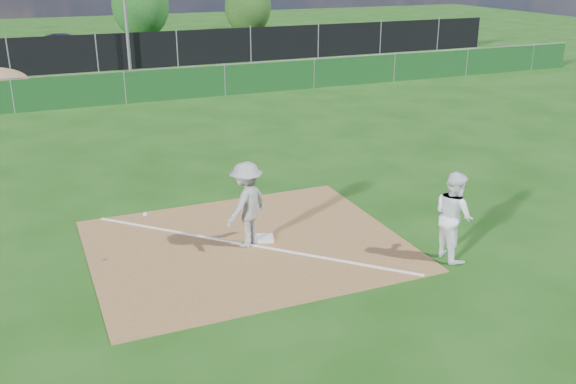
# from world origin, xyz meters

# --- Properties ---
(ground) EXTENTS (90.00, 90.00, 0.00)m
(ground) POSITION_xyz_m (0.00, 10.00, 0.00)
(ground) COLOR #16460F
(ground) RESTS_ON ground
(infield_dirt) EXTENTS (6.00, 5.00, 0.02)m
(infield_dirt) POSITION_xyz_m (0.00, 1.00, 0.01)
(infield_dirt) COLOR brown
(infield_dirt) RESTS_ON ground
(foul_line) EXTENTS (5.01, 5.01, 0.01)m
(foul_line) POSITION_xyz_m (0.00, 1.00, 0.03)
(foul_line) COLOR white
(foul_line) RESTS_ON infield_dirt
(green_fence) EXTENTS (44.00, 0.05, 1.20)m
(green_fence) POSITION_xyz_m (0.00, 15.00, 0.60)
(green_fence) COLOR #0F3815
(green_fence) RESTS_ON ground
(black_fence) EXTENTS (46.00, 0.04, 1.80)m
(black_fence) POSITION_xyz_m (0.00, 23.00, 0.90)
(black_fence) COLOR black
(black_fence) RESTS_ON ground
(parking_lot) EXTENTS (46.00, 9.00, 0.01)m
(parking_lot) POSITION_xyz_m (0.00, 28.00, 0.01)
(parking_lot) COLOR black
(parking_lot) RESTS_ON ground
(first_base) EXTENTS (0.43, 0.43, 0.07)m
(first_base) POSITION_xyz_m (0.40, 1.07, 0.06)
(first_base) COLOR silver
(first_base) RESTS_ON infield_dirt
(play_at_first) EXTENTS (2.63, 1.13, 1.70)m
(play_at_first) POSITION_xyz_m (0.01, 1.00, 0.87)
(play_at_first) COLOR #A4A4A7
(play_at_first) RESTS_ON infield_dirt
(runner) EXTENTS (0.69, 0.86, 1.70)m
(runner) POSITION_xyz_m (3.38, -0.99, 0.85)
(runner) COLOR white
(runner) RESTS_ON ground
(car_mid) EXTENTS (4.46, 2.33, 1.40)m
(car_mid) POSITION_xyz_m (-0.87, 27.13, 0.71)
(car_mid) COLOR black
(car_mid) RESTS_ON parking_lot
(car_right) EXTENTS (4.48, 3.15, 1.21)m
(car_right) POSITION_xyz_m (4.44, 28.08, 0.61)
(car_right) COLOR black
(car_right) RESTS_ON parking_lot
(tree_mid) EXTENTS (3.73, 3.73, 4.43)m
(tree_mid) POSITION_xyz_m (4.38, 34.42, 2.28)
(tree_mid) COLOR #382316
(tree_mid) RESTS_ON ground
(tree_right) EXTENTS (3.23, 3.23, 3.84)m
(tree_right) POSITION_xyz_m (11.72, 33.84, 1.97)
(tree_right) COLOR #382316
(tree_right) RESTS_ON ground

